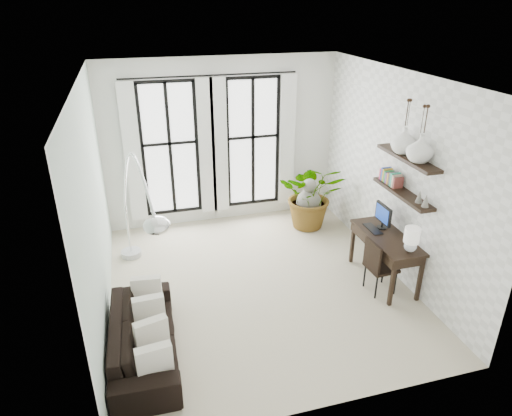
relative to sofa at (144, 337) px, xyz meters
name	(u,v)px	position (x,y,z in m)	size (l,w,h in m)	color
floor	(258,284)	(1.80, 1.13, -0.29)	(5.00, 5.00, 0.00)	beige
ceiling	(258,77)	(1.80, 1.13, 2.91)	(5.00, 5.00, 0.00)	white
wall_left	(94,209)	(-0.45, 1.13, 1.31)	(5.00, 5.00, 0.00)	silver
wall_right	(396,176)	(4.05, 1.13, 1.31)	(5.00, 5.00, 0.00)	white
wall_back	(222,143)	(1.80, 3.63, 1.31)	(4.50, 4.50, 0.00)	white
windows	(213,146)	(1.60, 3.56, 1.27)	(3.26, 0.13, 2.65)	white
wall_shelves	(403,178)	(3.91, 0.74, 1.44)	(0.25, 1.30, 0.60)	black
sofa	(144,337)	(0.00, 0.00, 0.00)	(1.99, 0.78, 0.58)	black
throw_pillows	(150,322)	(0.10, 0.00, 0.21)	(0.40, 1.52, 0.40)	white
plant	(312,195)	(3.36, 2.79, 0.39)	(1.22, 1.06, 1.35)	#2D7228
desk	(388,241)	(3.74, 0.65, 0.45)	(0.58, 1.36, 1.19)	black
desk_chair	(377,263)	(3.49, 0.46, 0.21)	(0.44, 0.44, 0.87)	black
arc_lamp	(135,185)	(0.10, 1.30, 1.52)	(0.73, 2.85, 2.31)	silver
buddha	(308,206)	(3.32, 2.83, 0.13)	(0.55, 0.55, 0.99)	gray
vase_a	(420,149)	(3.91, 0.45, 1.98)	(0.37, 0.37, 0.38)	white
vase_b	(404,140)	(3.91, 0.85, 1.98)	(0.37, 0.37, 0.38)	white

